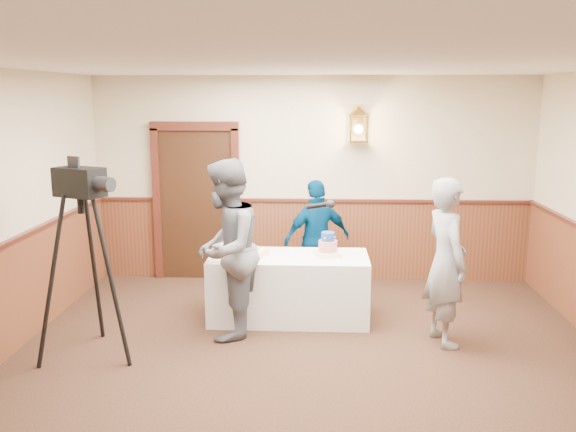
% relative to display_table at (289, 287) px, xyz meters
% --- Properties ---
extents(ground, '(7.00, 7.00, 0.00)m').
position_rel_display_table_xyz_m(ground, '(0.25, -1.90, -0.38)').
color(ground, black).
rests_on(ground, ground).
extents(room_shell, '(6.02, 7.02, 2.81)m').
position_rel_display_table_xyz_m(room_shell, '(0.20, -1.45, 1.15)').
color(room_shell, '#C5B794').
rests_on(room_shell, ground).
extents(display_table, '(1.80, 0.80, 0.75)m').
position_rel_display_table_xyz_m(display_table, '(0.00, 0.00, 0.00)').
color(display_table, white).
rests_on(display_table, ground).
extents(tiered_cake, '(0.32, 0.32, 0.27)m').
position_rel_display_table_xyz_m(tiered_cake, '(0.44, 0.02, 0.48)').
color(tiered_cake, beige).
rests_on(tiered_cake, display_table).
extents(sheet_cake_yellow, '(0.44, 0.39, 0.07)m').
position_rel_display_table_xyz_m(sheet_cake_yellow, '(-0.44, -0.04, 0.41)').
color(sheet_cake_yellow, '#FDFF98').
rests_on(sheet_cake_yellow, display_table).
extents(sheet_cake_green, '(0.35, 0.30, 0.07)m').
position_rel_display_table_xyz_m(sheet_cake_green, '(-0.72, 0.16, 0.41)').
color(sheet_cake_green, '#99D89B').
rests_on(sheet_cake_green, display_table).
extents(interviewer, '(1.55, 1.03, 1.90)m').
position_rel_display_table_xyz_m(interviewer, '(-0.64, -0.52, 0.58)').
color(interviewer, slate).
rests_on(interviewer, ground).
extents(baker, '(0.57, 0.72, 1.74)m').
position_rel_display_table_xyz_m(baker, '(1.64, -0.61, 0.50)').
color(baker, gray).
rests_on(baker, ground).
extents(assistant_p, '(0.96, 0.70, 1.51)m').
position_rel_display_table_xyz_m(assistant_p, '(0.32, 0.80, 0.38)').
color(assistant_p, '#002B4E').
rests_on(assistant_p, ground).
extents(tv_camera_rig, '(0.73, 0.69, 1.88)m').
position_rel_display_table_xyz_m(tv_camera_rig, '(-1.91, -1.13, 0.47)').
color(tv_camera_rig, black).
rests_on(tv_camera_rig, ground).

